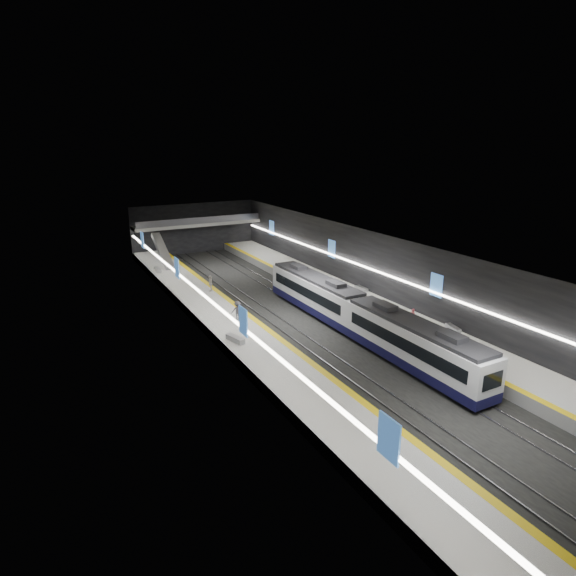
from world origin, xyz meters
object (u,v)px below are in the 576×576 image
bench_left_near (235,339)px  passenger_right_a (413,318)px  escalator (163,251)px  passenger_left_a (211,284)px  passenger_right_b (464,346)px  bench_right_far (362,289)px  bench_left_far (158,270)px  bench_right_near (453,328)px  passenger_left_b (238,310)px  train (358,314)px

bench_left_near → passenger_right_a: size_ratio=1.17×
escalator → passenger_right_a: bearing=-67.2°
bench_left_near → passenger_left_a: bearing=62.8°
passenger_right_b → bench_right_far: bearing=55.3°
bench_left_far → passenger_right_b: bearing=-67.5°
bench_right_near → passenger_right_b: size_ratio=1.12×
bench_left_near → passenger_left_b: passenger_left_b is taller
passenger_right_a → passenger_left_a: (-12.86, 19.29, 0.04)m
bench_right_near → passenger_right_a: size_ratio=1.05×
bench_right_near → bench_right_far: bearing=102.8°
bench_right_near → passenger_right_a: (-2.55, 2.58, 0.65)m
escalator → bench_right_near: (17.00, -36.92, -1.68)m
escalator → passenger_left_b: size_ratio=4.34×
passenger_left_a → passenger_right_a: bearing=57.0°
escalator → passenger_right_b: escalator is taller
bench_right_near → bench_right_far: size_ratio=1.04×
bench_right_near → bench_right_far: 13.75m
bench_right_near → passenger_left_b: size_ratio=0.99×
escalator → passenger_left_b: 24.96m
bench_left_near → bench_right_near: 19.78m
escalator → bench_left_near: 29.89m
escalator → passenger_left_a: 15.17m
bench_left_far → bench_right_far: bearing=-46.1°
passenger_right_a → passenger_left_b: passenger_left_b is taller
bench_right_near → passenger_left_b: (-16.20, 12.00, 0.70)m
train → passenger_right_a: size_ratio=17.25×
passenger_left_a → passenger_left_b: 9.90m
bench_right_far → passenger_right_b: passenger_right_b is taller
train → passenger_left_b: size_ratio=16.32×
escalator → passenger_right_a: size_ratio=4.59×
bench_left_near → escalator: bearing=71.7°
escalator → passenger_right_a: (14.45, -34.34, -1.03)m
bench_left_near → bench_right_near: size_ratio=1.11×
bench_right_far → passenger_left_a: (-15.41, 8.12, 0.70)m
passenger_left_b → passenger_right_b: bearing=149.5°
passenger_right_a → passenger_right_b: passenger_right_a is taller
bench_right_near → passenger_left_b: bearing=156.3°
train → bench_right_far: (7.00, 8.68, -0.98)m
escalator → bench_right_near: bearing=-65.3°
bench_right_near → passenger_left_a: size_ratio=1.00×
bench_right_near → passenger_right_b: 5.43m
bench_left_far → passenger_left_b: bearing=-83.0°
passenger_right_b → passenger_left_a: 28.76m
bench_right_far → passenger_left_a: bearing=151.8°
train → escalator: (-10.00, 31.85, 0.70)m
train → escalator: escalator is taller
escalator → bench_right_far: 28.79m
train → passenger_left_b: (-9.20, 6.93, -0.28)m
passenger_right_a → passenger_left_b: bearing=51.3°
passenger_right_a → passenger_right_b: bearing=169.2°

